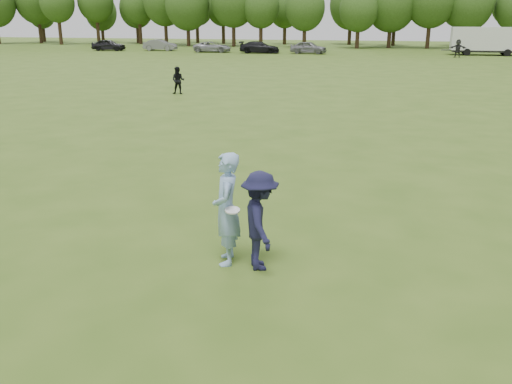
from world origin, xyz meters
TOP-DOWN VIEW (x-y plane):
  - ground at (0.00, 0.00)m, footprint 200.00×200.00m
  - thrower at (0.33, -0.17)m, footprint 0.68×0.87m
  - defender at (0.98, -0.25)m, footprint 1.08×1.35m
  - player_far_a at (-8.97, 21.32)m, footprint 0.85×0.70m
  - player_far_d at (10.44, 56.95)m, footprint 1.91×0.96m
  - car_a at (-33.69, 59.33)m, footprint 4.56×2.12m
  - car_b at (-26.96, 60.95)m, footprint 4.48×1.68m
  - car_c at (-19.10, 59.35)m, footprint 4.90×2.46m
  - car_d at (-12.80, 58.91)m, footprint 5.10×2.33m
  - car_e at (-6.70, 59.31)m, footprint 4.66×2.38m
  - disc_in_play at (0.51, -0.40)m, footprint 0.28×0.28m
  - cargo_trailer at (14.06, 61.48)m, footprint 9.00×2.75m
  - treeline at (2.81, 76.90)m, footprint 130.35×18.39m

SIDE VIEW (x-z plane):
  - ground at x=0.00m, z-range 0.00..0.00m
  - car_c at x=-19.10m, z-range 0.00..1.33m
  - car_d at x=-12.80m, z-range 0.00..1.45m
  - car_b at x=-26.96m, z-range 0.00..1.46m
  - car_a at x=-33.69m, z-range 0.00..1.51m
  - car_e at x=-6.70m, z-range 0.00..1.52m
  - player_far_a at x=-8.97m, z-range 0.00..1.59m
  - defender at x=0.98m, z-range 0.00..1.82m
  - player_far_d at x=10.44m, z-range 0.00..1.97m
  - thrower at x=0.33m, z-range 0.00..2.10m
  - disc_in_play at x=0.51m, z-range 1.08..1.17m
  - cargo_trailer at x=14.06m, z-range 0.18..3.38m
  - treeline at x=2.81m, z-range 0.39..12.13m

